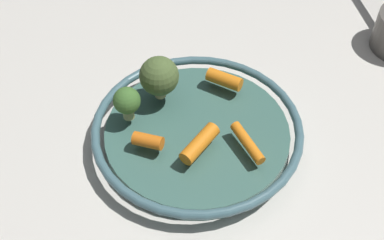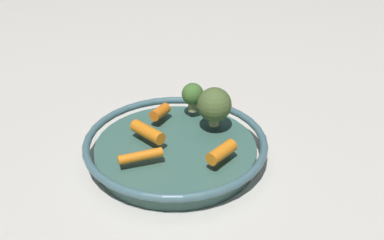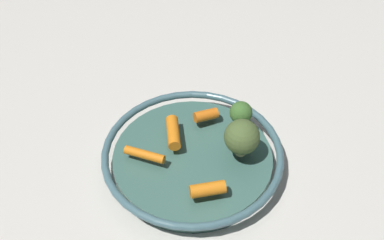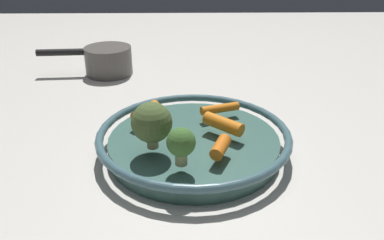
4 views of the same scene
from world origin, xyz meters
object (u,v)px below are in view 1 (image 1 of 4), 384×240
(baby_carrot_right, at_px, (224,79))
(broccoli_floret_mid, at_px, (127,101))
(baby_carrot_back, at_px, (201,143))
(broccoli_floret_large, at_px, (159,76))
(baby_carrot_left, at_px, (247,143))
(serving_bowl, at_px, (197,132))
(baby_carrot_near_rim, at_px, (148,141))

(baby_carrot_right, relative_size, broccoli_floret_mid, 1.03)
(baby_carrot_back, xyz_separation_m, broccoli_floret_large, (0.05, -0.10, 0.03))
(broccoli_floret_large, relative_size, broccoli_floret_mid, 1.29)
(baby_carrot_left, distance_m, broccoli_floret_large, 0.16)
(broccoli_floret_mid, bearing_deg, broccoli_floret_large, -138.11)
(serving_bowl, height_order, baby_carrot_right, baby_carrot_right)
(baby_carrot_back, bearing_deg, serving_bowl, -88.26)
(serving_bowl, distance_m, baby_carrot_back, 0.05)
(baby_carrot_near_rim, height_order, broccoli_floret_large, broccoli_floret_large)
(baby_carrot_right, bearing_deg, baby_carrot_near_rim, 44.37)
(baby_carrot_left, relative_size, broccoli_floret_large, 1.01)
(baby_carrot_left, distance_m, baby_carrot_right, 0.12)
(baby_carrot_near_rim, bearing_deg, serving_bowl, -152.76)
(serving_bowl, bearing_deg, broccoli_floret_large, -49.40)
(baby_carrot_near_rim, height_order, broccoli_floret_mid, broccoli_floret_mid)
(serving_bowl, bearing_deg, baby_carrot_near_rim, 27.24)
(broccoli_floret_large, bearing_deg, baby_carrot_left, 137.79)
(baby_carrot_left, height_order, baby_carrot_right, baby_carrot_right)
(serving_bowl, xyz_separation_m, baby_carrot_near_rim, (0.07, 0.04, 0.03))
(serving_bowl, height_order, baby_carrot_left, baby_carrot_left)
(serving_bowl, height_order, baby_carrot_near_rim, baby_carrot_near_rim)
(baby_carrot_near_rim, bearing_deg, baby_carrot_left, 175.79)
(baby_carrot_right, bearing_deg, broccoli_floret_large, 10.42)
(serving_bowl, bearing_deg, baby_carrot_right, -120.97)
(baby_carrot_left, bearing_deg, baby_carrot_near_rim, -4.21)
(baby_carrot_back, bearing_deg, baby_carrot_near_rim, -7.94)
(broccoli_floret_large, distance_m, broccoli_floret_mid, 0.06)
(baby_carrot_left, height_order, broccoli_floret_large, broccoli_floret_large)
(baby_carrot_right, bearing_deg, baby_carrot_back, 69.83)
(baby_carrot_back, bearing_deg, baby_carrot_left, 179.97)
(baby_carrot_near_rim, bearing_deg, broccoli_floret_large, -100.71)
(baby_carrot_back, xyz_separation_m, broccoli_floret_mid, (0.10, -0.06, 0.02))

